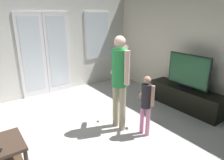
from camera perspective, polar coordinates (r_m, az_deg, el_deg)
ground_plane at (r=3.33m, az=-9.92°, el=-19.44°), size 6.09×5.31×0.02m
wall_back_with_doors at (r=5.21m, az=-22.88°, el=8.96°), size 6.09×0.09×2.63m
wall_right_plain at (r=4.80m, az=23.59°, el=8.38°), size 0.06×5.31×2.60m
tv_stand at (r=4.76m, az=19.90°, el=-4.72°), size 0.47×1.67×0.47m
flat_screen_tv at (r=4.57m, az=20.67°, el=2.30°), size 0.08×0.96×0.74m
person_adult at (r=3.44m, az=2.23°, el=1.22°), size 0.50×0.48×1.67m
person_child at (r=3.41m, az=9.62°, el=-5.72°), size 0.36×0.35×1.06m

